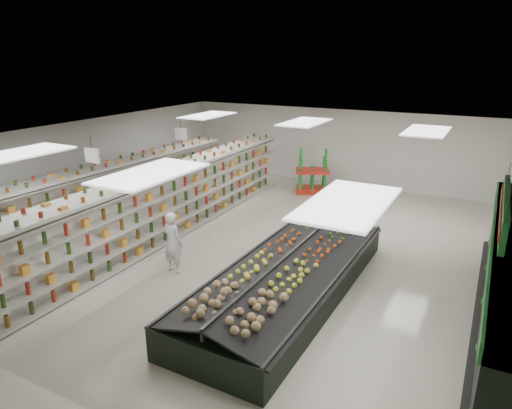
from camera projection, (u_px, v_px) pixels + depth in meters
The scene contains 14 objects.
floor at pixel (249, 248), 13.33m from camera, with size 16.00×16.00×0.00m, color beige.
ceiling at pixel (249, 139), 12.32m from camera, with size 14.00×16.00×0.02m, color white.
wall_back at pixel (339, 147), 19.53m from camera, with size 14.00×0.02×3.20m, color white.
wall_left at pixel (74, 168), 15.94m from camera, with size 0.02×16.00×3.20m, color white.
produce_wall_case at pixel (509, 281), 8.77m from camera, with size 0.93×8.00×2.20m.
aisle_sign_near at pixel (92, 156), 12.48m from camera, with size 0.52×0.06×0.75m.
aisle_sign_far at pixel (181, 134), 15.83m from camera, with size 0.52×0.06×0.75m.
hortifruti_banner at pixel (504, 210), 8.46m from camera, with size 0.12×3.20×0.95m.
gondola_left at pixel (104, 199), 14.82m from camera, with size 1.45×11.65×2.01m.
gondola_center at pixel (174, 205), 13.94m from camera, with size 1.11×12.60×2.18m.
produce_island at pixel (289, 276), 10.64m from camera, with size 2.66×7.10×1.05m.
soda_endcap at pixel (312, 173), 18.44m from camera, with size 1.59×1.37×1.71m.
shopper_main at pixel (173, 242), 11.64m from camera, with size 0.60×0.39×1.64m, color silver.
shopper_background at pixel (238, 175), 17.80m from camera, with size 0.88×0.55×1.82m, color tan.
Camera 1 is at (5.92, -10.73, 5.40)m, focal length 32.00 mm.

